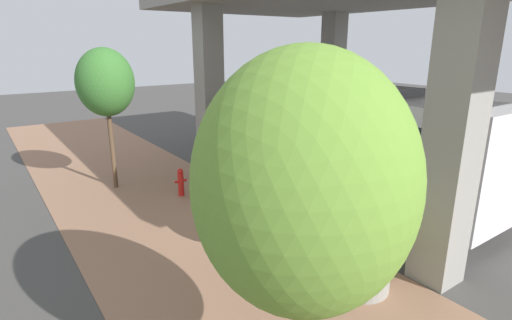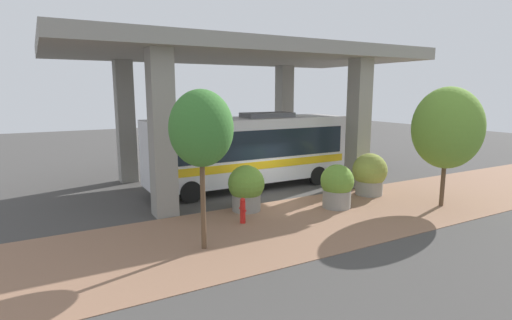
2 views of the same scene
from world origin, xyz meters
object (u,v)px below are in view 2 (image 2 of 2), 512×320
at_px(bus, 250,148).
at_px(planter_front, 337,186).
at_px(fire_hydrant, 243,210).
at_px(street_tree_far, 447,128).
at_px(planter_back, 370,174).
at_px(street_tree_near, 201,129).
at_px(planter_middle, 246,188).

relative_size(bus, planter_front, 5.58).
bearing_deg(fire_hydrant, planter_front, -91.54).
xyz_separation_m(bus, street_tree_far, (-7.11, -5.66, 1.33)).
bearing_deg(planter_back, street_tree_far, -155.45).
height_order(fire_hydrant, street_tree_far, street_tree_far).
xyz_separation_m(planter_front, street_tree_far, (-2.04, -4.15, 2.45)).
bearing_deg(street_tree_near, street_tree_far, -92.96).
distance_m(planter_middle, street_tree_near, 5.16).
bearing_deg(street_tree_near, bus, -38.26).
xyz_separation_m(planter_front, planter_back, (0.92, -2.79, 0.07)).
bearing_deg(bus, planter_middle, 149.83).
bearing_deg(planter_front, street_tree_far, -116.20).
bearing_deg(street_tree_far, planter_front, 63.80).
bearing_deg(bus, fire_hydrant, 149.16).
bearing_deg(street_tree_near, planter_middle, -46.01).
distance_m(bus, planter_back, 6.07).
distance_m(fire_hydrant, street_tree_near, 4.30).
relative_size(fire_hydrant, planter_back, 0.50).
relative_size(planter_front, planter_back, 0.93).
relative_size(bus, street_tree_far, 2.05).
bearing_deg(planter_middle, street_tree_far, -114.66).
height_order(fire_hydrant, planter_middle, planter_middle).
bearing_deg(planter_middle, planter_front, -112.83).
bearing_deg(planter_back, planter_middle, 84.75).
xyz_separation_m(street_tree_near, street_tree_far, (-0.56, -10.82, -0.41)).
bearing_deg(planter_back, bus, 46.09).
relative_size(planter_back, street_tree_far, 0.39).
bearing_deg(street_tree_far, planter_back, 24.55).
xyz_separation_m(fire_hydrant, street_tree_far, (-2.16, -8.61, 2.90)).
height_order(planter_front, planter_middle, planter_middle).
xyz_separation_m(bus, fire_hydrant, (-4.95, 2.95, -1.57)).
height_order(planter_back, street_tree_near, street_tree_near).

